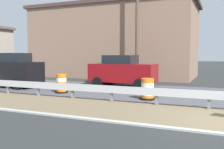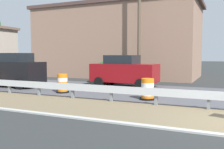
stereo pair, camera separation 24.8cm
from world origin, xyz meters
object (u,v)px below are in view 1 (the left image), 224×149
object	(u,v)px
traffic_barrel_nearest	(147,90)
car_lead_far_lane	(11,70)
traffic_barrel_close	(62,84)
utility_pole_near	(137,19)
car_mid_far_lane	(123,71)

from	to	relation	value
traffic_barrel_nearest	car_lead_far_lane	bearing A→B (deg)	83.44
traffic_barrel_nearest	traffic_barrel_close	distance (m)	4.86
utility_pole_near	traffic_barrel_close	bearing A→B (deg)	162.02
traffic_barrel_close	car_lead_far_lane	size ratio (longest dim) A/B	0.25
traffic_barrel_nearest	car_mid_far_lane	world-z (taller)	car_mid_far_lane
car_lead_far_lane	car_mid_far_lane	bearing A→B (deg)	-154.29
traffic_barrel_close	car_mid_far_lane	bearing A→B (deg)	-27.25
car_mid_far_lane	car_lead_far_lane	bearing A→B (deg)	-153.50
traffic_barrel_close	utility_pole_near	xyz separation A→B (m)	(6.64, -2.15, 4.21)
traffic_barrel_nearest	car_lead_far_lane	world-z (taller)	car_lead_far_lane
traffic_barrel_close	utility_pole_near	bearing A→B (deg)	-17.98
car_lead_far_lane	utility_pole_near	bearing A→B (deg)	-138.62
traffic_barrel_nearest	car_lead_far_lane	size ratio (longest dim) A/B	0.24
traffic_barrel_close	car_lead_far_lane	world-z (taller)	car_lead_far_lane
traffic_barrel_close	utility_pole_near	world-z (taller)	utility_pole_near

